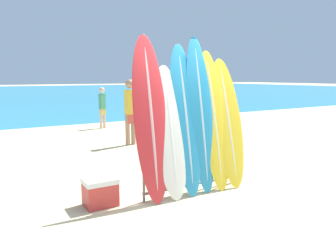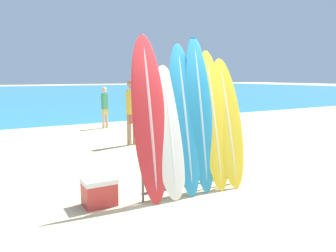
{
  "view_description": "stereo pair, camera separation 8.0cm",
  "coord_description": "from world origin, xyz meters",
  "px_view_note": "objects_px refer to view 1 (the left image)",
  "views": [
    {
      "loc": [
        -2.88,
        -4.04,
        1.89
      ],
      "look_at": [
        0.13,
        1.04,
        1.0
      ],
      "focal_mm": 35.0,
      "sensor_mm": 36.0,
      "label": 1
    },
    {
      "loc": [
        -2.81,
        -4.08,
        1.89
      ],
      "look_at": [
        0.13,
        1.04,
        1.0
      ],
      "focal_mm": 35.0,
      "sensor_mm": 36.0,
      "label": 2
    }
  ],
  "objects_px": {
    "person_mid_beach": "(130,109)",
    "cooler_box": "(100,192)",
    "surfboard_slot_0": "(151,119)",
    "person_near_water": "(102,106)",
    "surfboard_slot_2": "(186,120)",
    "surfboard_rack": "(193,161)",
    "surfboard_slot_3": "(201,114)",
    "surfboard_slot_5": "(228,122)",
    "surfboard_slot_4": "(214,120)",
    "surfboard_slot_1": "(170,132)"
  },
  "relations": [
    {
      "from": "surfboard_slot_2",
      "to": "cooler_box",
      "type": "xyz_separation_m",
      "value": [
        -1.38,
        0.19,
        -1.0
      ]
    },
    {
      "from": "surfboard_slot_0",
      "to": "surfboard_slot_4",
      "type": "distance_m",
      "value": 1.21
    },
    {
      "from": "surfboard_slot_3",
      "to": "surfboard_slot_1",
      "type": "bearing_deg",
      "value": -176.24
    },
    {
      "from": "surfboard_slot_4",
      "to": "person_near_water",
      "type": "height_order",
      "value": "surfboard_slot_4"
    },
    {
      "from": "person_mid_beach",
      "to": "cooler_box",
      "type": "relative_size",
      "value": 3.8
    },
    {
      "from": "surfboard_slot_0",
      "to": "surfboard_slot_5",
      "type": "bearing_deg",
      "value": -0.19
    },
    {
      "from": "surfboard_slot_3",
      "to": "person_near_water",
      "type": "height_order",
      "value": "surfboard_slot_3"
    },
    {
      "from": "person_near_water",
      "to": "person_mid_beach",
      "type": "distance_m",
      "value": 3.3
    },
    {
      "from": "surfboard_slot_2",
      "to": "person_mid_beach",
      "type": "xyz_separation_m",
      "value": [
        0.81,
        3.97,
        -0.22
      ]
    },
    {
      "from": "surfboard_slot_1",
      "to": "person_near_water",
      "type": "relative_size",
      "value": 1.37
    },
    {
      "from": "surfboard_slot_2",
      "to": "surfboard_slot_5",
      "type": "distance_m",
      "value": 0.88
    },
    {
      "from": "surfboard_rack",
      "to": "person_near_water",
      "type": "height_order",
      "value": "person_near_water"
    },
    {
      "from": "surfboard_slot_4",
      "to": "person_mid_beach",
      "type": "xyz_separation_m",
      "value": [
        0.23,
        3.97,
        -0.18
      ]
    },
    {
      "from": "surfboard_slot_5",
      "to": "person_near_water",
      "type": "distance_m",
      "value": 7.27
    },
    {
      "from": "surfboard_slot_4",
      "to": "surfboard_rack",
      "type": "bearing_deg",
      "value": -177.54
    },
    {
      "from": "surfboard_slot_4",
      "to": "person_mid_beach",
      "type": "bearing_deg",
      "value": 86.62
    },
    {
      "from": "surfboard_slot_3",
      "to": "cooler_box",
      "type": "bearing_deg",
      "value": 173.76
    },
    {
      "from": "surfboard_rack",
      "to": "surfboard_slot_4",
      "type": "xyz_separation_m",
      "value": [
        0.44,
        0.02,
        0.65
      ]
    },
    {
      "from": "surfboard_rack",
      "to": "surfboard_slot_5",
      "type": "relative_size",
      "value": 0.83
    },
    {
      "from": "surfboard_slot_4",
      "to": "person_mid_beach",
      "type": "height_order",
      "value": "surfboard_slot_4"
    },
    {
      "from": "person_mid_beach",
      "to": "cooler_box",
      "type": "xyz_separation_m",
      "value": [
        -2.18,
        -3.78,
        -0.78
      ]
    },
    {
      "from": "surfboard_slot_2",
      "to": "surfboard_slot_3",
      "type": "height_order",
      "value": "surfboard_slot_3"
    },
    {
      "from": "surfboard_slot_3",
      "to": "surfboard_slot_4",
      "type": "distance_m",
      "value": 0.29
    },
    {
      "from": "surfboard_slot_2",
      "to": "person_mid_beach",
      "type": "height_order",
      "value": "surfboard_slot_2"
    },
    {
      "from": "surfboard_rack",
      "to": "surfboard_slot_1",
      "type": "bearing_deg",
      "value": -177.63
    },
    {
      "from": "surfboard_slot_0",
      "to": "person_near_water",
      "type": "bearing_deg",
      "value": 76.18
    },
    {
      "from": "surfboard_slot_3",
      "to": "surfboard_slot_5",
      "type": "distance_m",
      "value": 0.6
    },
    {
      "from": "surfboard_slot_5",
      "to": "surfboard_rack",
      "type": "bearing_deg",
      "value": -179.23
    },
    {
      "from": "surfboard_slot_1",
      "to": "person_mid_beach",
      "type": "xyz_separation_m",
      "value": [
        1.11,
        4.01,
        -0.05
      ]
    },
    {
      "from": "surfboard_slot_1",
      "to": "surfboard_slot_5",
      "type": "distance_m",
      "value": 1.18
    },
    {
      "from": "surfboard_slot_5",
      "to": "cooler_box",
      "type": "relative_size",
      "value": 4.63
    },
    {
      "from": "surfboard_slot_2",
      "to": "surfboard_rack",
      "type": "bearing_deg",
      "value": -7.71
    },
    {
      "from": "surfboard_slot_5",
      "to": "person_mid_beach",
      "type": "bearing_deg",
      "value": 90.94
    },
    {
      "from": "surfboard_rack",
      "to": "cooler_box",
      "type": "height_order",
      "value": "surfboard_rack"
    },
    {
      "from": "surfboard_rack",
      "to": "person_near_water",
      "type": "distance_m",
      "value": 7.34
    },
    {
      "from": "surfboard_slot_1",
      "to": "cooler_box",
      "type": "height_order",
      "value": "surfboard_slot_1"
    },
    {
      "from": "surfboard_slot_2",
      "to": "surfboard_slot_4",
      "type": "xyz_separation_m",
      "value": [
        0.57,
        -0.0,
        -0.04
      ]
    },
    {
      "from": "person_near_water",
      "to": "surfboard_slot_3",
      "type": "bearing_deg",
      "value": -116.98
    },
    {
      "from": "surfboard_slot_5",
      "to": "cooler_box",
      "type": "xyz_separation_m",
      "value": [
        -2.25,
        0.2,
        -0.9
      ]
    },
    {
      "from": "surfboard_rack",
      "to": "person_near_water",
      "type": "relative_size",
      "value": 1.22
    },
    {
      "from": "surfboard_rack",
      "to": "surfboard_slot_4",
      "type": "distance_m",
      "value": 0.78
    },
    {
      "from": "person_near_water",
      "to": "cooler_box",
      "type": "height_order",
      "value": "person_near_water"
    },
    {
      "from": "surfboard_rack",
      "to": "surfboard_slot_0",
      "type": "relative_size",
      "value": 0.73
    },
    {
      "from": "surfboard_slot_3",
      "to": "surfboard_slot_0",
      "type": "bearing_deg",
      "value": -179.58
    },
    {
      "from": "surfboard_slot_3",
      "to": "person_near_water",
      "type": "relative_size",
      "value": 1.69
    },
    {
      "from": "surfboard_slot_0",
      "to": "person_mid_beach",
      "type": "height_order",
      "value": "surfboard_slot_0"
    },
    {
      "from": "surfboard_rack",
      "to": "surfboard_slot_5",
      "type": "distance_m",
      "value": 0.94
    },
    {
      "from": "surfboard_slot_4",
      "to": "cooler_box",
      "type": "xyz_separation_m",
      "value": [
        -1.95,
        0.19,
        -0.96
      ]
    },
    {
      "from": "surfboard_rack",
      "to": "surfboard_slot_2",
      "type": "relative_size",
      "value": 0.76
    },
    {
      "from": "surfboard_slot_0",
      "to": "cooler_box",
      "type": "distance_m",
      "value": 1.3
    }
  ]
}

